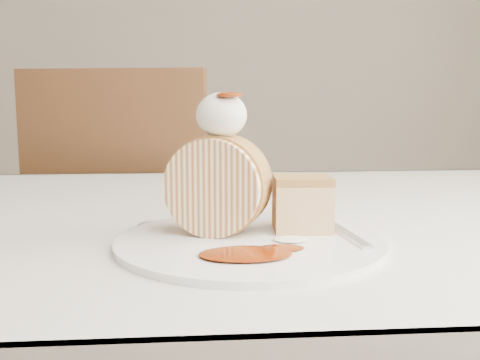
{
  "coord_description": "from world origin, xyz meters",
  "views": [
    {
      "loc": [
        -0.11,
        -0.59,
        0.91
      ],
      "look_at": [
        -0.06,
        0.0,
        0.82
      ],
      "focal_mm": 40.0,
      "sensor_mm": 36.0,
      "label": 1
    }
  ],
  "objects": [
    {
      "name": "whipped_cream",
      "position": [
        -0.08,
        0.02,
        0.89
      ],
      "size": [
        0.06,
        0.06,
        0.05
      ],
      "primitive_type": "ellipsoid",
      "color": "white",
      "rests_on": "roulade_slice"
    },
    {
      "name": "plate",
      "position": [
        -0.05,
        -0.01,
        0.75
      ],
      "size": [
        0.32,
        0.32,
        0.01
      ],
      "primitive_type": "cylinder",
      "rotation": [
        0.0,
        0.0,
        -0.06
      ],
      "color": "white",
      "rests_on": "table"
    },
    {
      "name": "chair_far",
      "position": [
        -0.3,
        0.87,
        0.57
      ],
      "size": [
        0.55,
        0.55,
        0.99
      ],
      "rotation": [
        0.0,
        0.0,
        2.95
      ],
      "color": "brown",
      "rests_on": "ground"
    },
    {
      "name": "spoon",
      "position": [
        -0.18,
        0.01,
        0.75
      ],
      "size": [
        0.03,
        0.14,
        0.0
      ],
      "primitive_type": "cube",
      "rotation": [
        0.0,
        0.0,
        -0.05
      ],
      "color": "silver",
      "rests_on": "table"
    },
    {
      "name": "caramel_drizzle",
      "position": [
        -0.08,
        0.0,
        0.92
      ],
      "size": [
        0.03,
        0.02,
        0.01
      ],
      "primitive_type": "ellipsoid",
      "color": "maroon",
      "rests_on": "whipped_cream"
    },
    {
      "name": "fork",
      "position": [
        0.06,
        -0.0,
        0.76
      ],
      "size": [
        0.04,
        0.18,
        0.0
      ],
      "primitive_type": "cube",
      "rotation": [
        0.0,
        0.0,
        0.1
      ],
      "color": "silver",
      "rests_on": "plate"
    },
    {
      "name": "cake_chunk",
      "position": [
        0.01,
        0.03,
        0.79
      ],
      "size": [
        0.07,
        0.06,
        0.06
      ],
      "primitive_type": "cube",
      "rotation": [
        0.0,
        0.0,
        -0.06
      ],
      "color": "#BD8447",
      "rests_on": "plate"
    },
    {
      "name": "table",
      "position": [
        0.0,
        0.2,
        0.66
      ],
      "size": [
        1.4,
        0.9,
        0.75
      ],
      "color": "beige",
      "rests_on": "ground"
    },
    {
      "name": "caramel_pool",
      "position": [
        -0.07,
        -0.08,
        0.76
      ],
      "size": [
        0.1,
        0.07,
        0.0
      ],
      "primitive_type": null,
      "rotation": [
        0.0,
        0.0,
        -0.06
      ],
      "color": "maroon",
      "rests_on": "plate"
    },
    {
      "name": "roulade_slice",
      "position": [
        -0.09,
        0.02,
        0.81
      ],
      "size": [
        0.13,
        0.09,
        0.11
      ],
      "primitive_type": "cylinder",
      "rotation": [
        1.57,
        0.0,
        -0.34
      ],
      "color": "#FFEAB1",
      "rests_on": "plate"
    }
  ]
}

